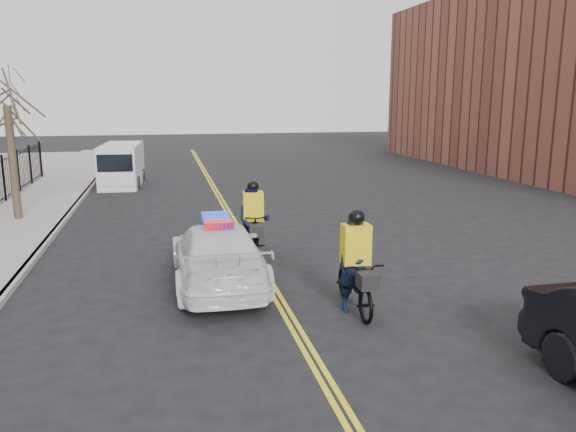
% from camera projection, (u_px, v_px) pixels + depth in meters
% --- Properties ---
extents(ground, '(120.00, 120.00, 0.00)m').
position_uv_depth(ground, '(281.00, 303.00, 12.31)').
color(ground, black).
rests_on(ground, ground).
extents(center_line_left, '(0.10, 60.00, 0.01)m').
position_uv_depth(center_line_left, '(233.00, 224.00, 19.93)').
color(center_line_left, yellow).
rests_on(center_line_left, ground).
extents(center_line_right, '(0.10, 60.00, 0.01)m').
position_uv_depth(center_line_right, '(237.00, 224.00, 19.97)').
color(center_line_right, yellow).
rests_on(center_line_right, ground).
extents(sidewalk, '(3.00, 60.00, 0.15)m').
position_uv_depth(sidewalk, '(7.00, 233.00, 18.36)').
color(sidewalk, gray).
rests_on(sidewalk, ground).
extents(curb, '(0.20, 60.00, 0.15)m').
position_uv_depth(curb, '(56.00, 231.00, 18.67)').
color(curb, gray).
rests_on(curb, ground).
extents(street_tree, '(3.20, 3.20, 4.80)m').
position_uv_depth(street_tree, '(9.00, 124.00, 19.53)').
color(street_tree, '#3A2E22').
rests_on(street_tree, sidewalk).
extents(police_cruiser, '(2.11, 5.16, 1.66)m').
position_uv_depth(police_cruiser, '(218.00, 254.00, 13.41)').
color(police_cruiser, white).
rests_on(police_cruiser, ground).
extents(cargo_van, '(2.14, 5.08, 2.09)m').
position_uv_depth(cargo_van, '(122.00, 165.00, 28.70)').
color(cargo_van, silver).
rests_on(cargo_van, ground).
extents(cyclist_near, '(0.82, 2.24, 2.18)m').
position_uv_depth(cyclist_near, '(355.00, 276.00, 11.73)').
color(cyclist_near, black).
rests_on(cyclist_near, ground).
extents(cyclist_far, '(1.01, 2.16, 2.15)m').
position_uv_depth(cyclist_far, '(253.00, 226.00, 15.89)').
color(cyclist_far, black).
rests_on(cyclist_far, ground).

